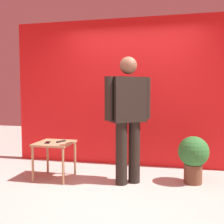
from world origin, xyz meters
TOP-DOWN VIEW (x-y plane):
  - ground_plane at (0.00, 0.00)m, footprint 12.00×12.00m
  - back_wall_red at (0.00, 1.50)m, footprint 4.42×0.12m
  - standing_person at (0.08, 0.48)m, footprint 0.65×0.52m
  - side_table at (-1.05, 0.46)m, footprint 0.54×0.54m
  - cell_phone at (-1.13, 0.39)m, footprint 0.11×0.16m
  - tv_remote at (-0.96, 0.50)m, footprint 0.10×0.18m
  - potted_plant at (1.01, 0.69)m, footprint 0.44×0.44m

SIDE VIEW (x-z plane):
  - ground_plane at x=0.00m, z-range 0.00..0.00m
  - potted_plant at x=1.01m, z-range 0.06..0.75m
  - side_table at x=-1.05m, z-range 0.20..0.76m
  - cell_phone at x=-1.13m, z-range 0.56..0.57m
  - tv_remote at x=-0.96m, z-range 0.56..0.58m
  - standing_person at x=0.08m, z-range 0.11..1.93m
  - back_wall_red at x=0.00m, z-range 0.00..2.63m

